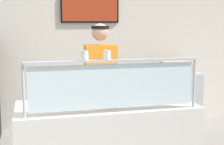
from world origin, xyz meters
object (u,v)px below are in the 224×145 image
Objects in this scene: pepper_flake_shaker at (107,56)px; worker_figure at (101,85)px; pizza_tray at (107,102)px; pizza_box_stack at (177,67)px; parmesan_shaker at (85,56)px; pizza_server at (104,100)px.

worker_figure is (0.16, 1.04, -0.47)m from pepper_flake_shaker.
worker_figure is (0.09, 0.69, 0.04)m from pizza_tray.
worker_figure is at bearing 82.73° from pizza_tray.
pizza_box_stack is at bearing 51.79° from pepper_flake_shaker.
parmesan_shaker is at bearing 180.00° from pepper_flake_shaker.
parmesan_shaker and pepper_flake_shaker have the same top height.
parmesan_shaker is 0.05× the size of worker_figure.
pizza_server is at bearing -147.03° from pizza_tray.
pizza_server is 3.27× the size of pepper_flake_shaker.
pizza_server is 0.72m from worker_figure.
worker_figure is 1.90m from pizza_box_stack.
pizza_box_stack is (1.62, 1.81, 0.07)m from pizza_tray.
pepper_flake_shaker is 2.78m from pizza_box_stack.
pizza_server is at bearing 53.14° from parmesan_shaker.
pizza_tray is 0.68m from parmesan_shaker.
parmesan_shaker is at bearing -128.49° from pizza_tray.
pizza_box_stack is (1.90, 2.16, -0.44)m from parmesan_shaker.
pizza_server is 0.60× the size of pizza_box_stack.
pizza_box_stack is (1.70, 2.16, -0.44)m from pepper_flake_shaker.
parmesan_shaker is at bearing -109.40° from worker_figure.
pepper_flake_shaker is at bearing -128.21° from pizza_box_stack.
pepper_flake_shaker reaches higher than pizza_server.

